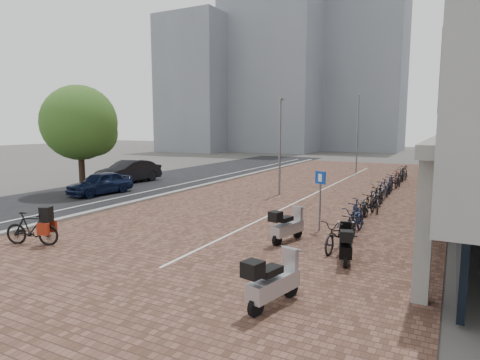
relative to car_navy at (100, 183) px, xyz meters
name	(u,v)px	position (x,y,z in m)	size (l,w,h in m)	color
ground	(164,234)	(8.72, -5.25, -0.66)	(140.00, 140.00, 0.00)	#474442
plaza_brick	(316,192)	(10.72, 6.75, -0.65)	(14.50, 42.00, 0.04)	brown
street_asphalt	(169,180)	(-0.28, 6.75, -0.66)	(8.00, 50.00, 0.03)	black
curb	(215,183)	(3.62, 6.75, -0.59)	(0.35, 42.00, 0.14)	gray
lane_line	(192,182)	(1.72, 6.75, -0.64)	(0.12, 44.00, 0.00)	white
parking_line	(319,191)	(10.92, 6.75, -0.63)	(0.10, 30.00, 0.00)	white
bg_towers	(288,59)	(-5.62, 43.69, 13.30)	(33.00, 23.00, 32.00)	gray
car_navy	(100,183)	(0.00, 0.00, 0.00)	(1.57, 3.89, 1.33)	#0E1734
car_dark	(129,172)	(-1.93, 4.42, 0.12)	(1.66, 4.77, 1.57)	black
hero_bike	(32,228)	(5.70, -8.41, -0.08)	(1.94, 1.14, 1.32)	black
shoes	(17,231)	(3.72, -7.63, -0.61)	(0.38, 0.32, 0.10)	black
scooter_front	(287,225)	(13.11, -4.13, -0.07)	(0.54, 1.73, 1.19)	#AFAFB4
scooter_mid	(346,244)	(15.35, -5.23, -0.11)	(0.50, 1.60, 1.10)	black
scooter_back	(274,280)	(14.68, -9.00, -0.05)	(0.56, 1.79, 1.23)	#AFAFB5
parking_sign	(320,192)	(13.65, -2.20, 0.85)	(0.45, 0.23, 2.29)	slate
lamp_near	(280,148)	(9.23, 4.62, 2.04)	(0.12, 0.12, 5.42)	slate
lamp_far	(357,134)	(10.83, 17.41, 2.58)	(0.12, 0.12, 6.48)	slate
street_tree	(82,125)	(-1.20, -0.02, 3.33)	(4.32, 4.32, 6.28)	#382619
bike_row	(384,191)	(14.82, 5.40, -0.14)	(1.32, 21.46, 1.05)	black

